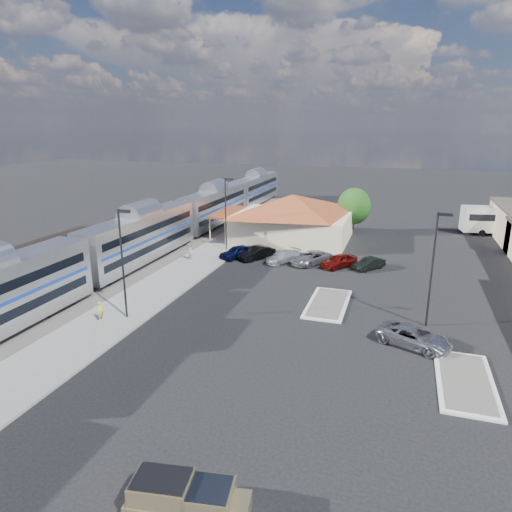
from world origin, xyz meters
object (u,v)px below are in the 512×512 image
(station_depot, at_px, (292,217))
(pickup_truck, at_px, (188,501))
(suv, at_px, (414,337))
(coach_bus, at_px, (509,219))

(station_depot, height_order, pickup_truck, station_depot)
(station_depot, height_order, suv, station_depot)
(pickup_truck, xyz_separation_m, coach_bus, (21.65, 58.12, 1.51))
(pickup_truck, relative_size, suv, 0.98)
(suv, relative_size, coach_bus, 0.40)
(coach_bus, bearing_deg, suv, 151.83)
(station_depot, distance_m, pickup_truck, 46.69)
(coach_bus, bearing_deg, pickup_truck, 149.37)
(station_depot, bearing_deg, coach_bus, 22.79)
(pickup_truck, xyz_separation_m, suv, (8.69, 18.18, -0.08))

